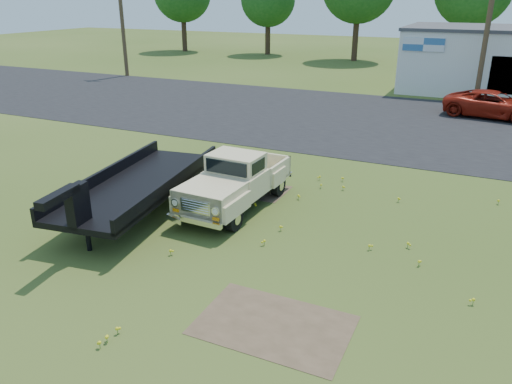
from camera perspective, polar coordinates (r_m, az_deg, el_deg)
ground at (r=13.06m, az=1.14°, el=-6.16°), size 140.00×140.00×0.00m
asphalt_lot at (r=26.70m, az=14.44°, el=7.77°), size 90.00×14.00×0.02m
dirt_patch_a at (r=10.22m, az=2.03°, el=-14.96°), size 3.00×2.00×0.01m
dirt_patch_b at (r=16.72m, az=-0.26°, el=0.27°), size 2.20×1.60×0.01m
utility_pole_west at (r=42.12m, az=-15.11°, el=18.92°), size 1.60×0.30×9.00m
utility_pole_mid at (r=32.62m, az=25.01°, el=17.13°), size 1.60×0.30×9.00m
vintage_pickup_truck at (r=15.05m, az=-2.28°, el=1.30°), size 2.03×4.82×1.73m
flatbed_trailer at (r=15.18m, az=-13.21°, el=1.29°), size 3.27×7.28×1.92m
red_pickup at (r=29.47m, az=25.50°, el=9.00°), size 5.22×2.98×1.37m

